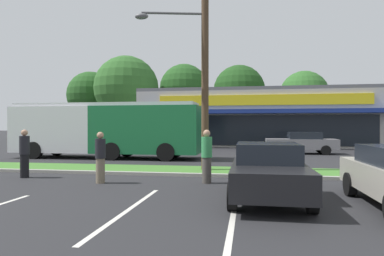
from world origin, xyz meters
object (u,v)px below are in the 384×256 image
Objects in this scene: car_3 at (268,170)px; pedestrian_near_bench at (25,153)px; car_1 at (301,143)px; utility_pole at (201,54)px; pedestrian_by_pole at (207,156)px; city_bus at (106,128)px; pedestrian_mid at (100,157)px.

pedestrian_near_bench reaches higher than car_3.
car_1 is at bearing -178.37° from pedestrian_near_bench.
pedestrian_by_pole is (0.54, -2.59, -3.98)m from utility_pole.
pedestrian_near_bench is at bearing -104.48° from car_3.
pedestrian_mid is (3.42, -8.32, -0.90)m from city_bus.
pedestrian_near_bench is at bearing 91.32° from city_bus.
car_1 is 2.73× the size of pedestrian_mid.
car_1 is 15.93m from pedestrian_mid.
utility_pole is 8.80m from city_bus.
pedestrian_near_bench is 3.36m from pedestrian_mid.
pedestrian_by_pole is at bearing 45.33° from pedestrian_mid.
pedestrian_mid is at bearing -133.48° from utility_pole.
city_bus is 2.41× the size of car_1.
car_3 is 5.64m from pedestrian_mid.
city_bus is at bearing 148.62° from pedestrian_mid.
utility_pole is at bearing 141.45° from city_bus.
pedestrian_by_pole is at bearing -78.16° from utility_pole.
pedestrian_near_bench reaches higher than car_1.
pedestrian_near_bench is at bearing 47.28° from car_1.
utility_pole is 5.06× the size of pedestrian_by_pole.
utility_pole is 7.84m from pedestrian_near_bench.
car_1 is at bearing -104.61° from pedestrian_by_pole.
car_1 is 17.42m from pedestrian_near_bench.
pedestrian_by_pole is at bearing 68.84° from car_1.
city_bus is (-6.40, 5.17, -3.12)m from utility_pole.
city_bus is 13.31m from car_3.
pedestrian_by_pole is 3.57m from pedestrian_mid.
car_1 is (5.54, 10.31, -4.11)m from utility_pole.
car_1 reaches higher than car_3.
car_3 is 2.41× the size of pedestrian_near_bench.
utility_pole is 1.94× the size of car_1.
city_bus is 2.62× the size of car_3.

